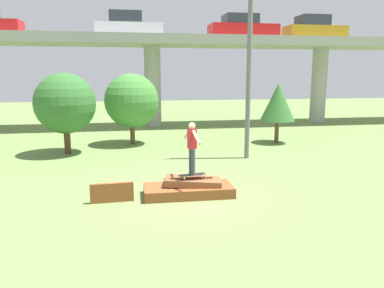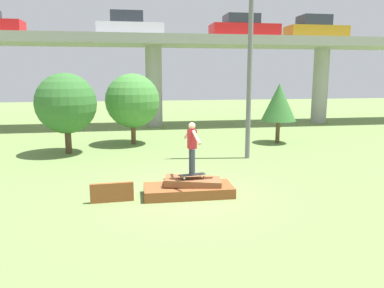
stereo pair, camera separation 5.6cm
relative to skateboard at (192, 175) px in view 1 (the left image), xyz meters
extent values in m
plane|color=olive|center=(-0.10, 0.05, -0.64)|extent=(80.00, 80.00, 0.00)
cube|color=brown|center=(-0.10, 0.05, -0.49)|extent=(2.63, 1.17, 0.30)
cube|color=brown|center=(0.04, 0.11, -0.24)|extent=(1.77, 1.05, 0.28)
cylinder|color=brown|center=(-0.10, 0.05, -0.11)|extent=(1.47, 0.06, 0.06)
cube|color=brown|center=(-2.31, -0.18, -0.36)|extent=(1.21, 0.19, 0.55)
cube|color=black|center=(0.00, 0.00, 0.01)|extent=(0.83, 0.39, 0.01)
cylinder|color=silver|center=(0.25, 0.15, -0.05)|extent=(0.06, 0.04, 0.05)
cylinder|color=silver|center=(0.29, -0.03, -0.05)|extent=(0.06, 0.04, 0.05)
cylinder|color=silver|center=(-0.29, 0.03, -0.05)|extent=(0.06, 0.04, 0.05)
cylinder|color=silver|center=(-0.25, -0.15, -0.05)|extent=(0.06, 0.04, 0.05)
cylinder|color=#383D4C|center=(-0.02, 0.08, 0.40)|extent=(0.12, 0.12, 0.77)
cylinder|color=#383D4C|center=(0.02, -0.08, 0.40)|extent=(0.12, 0.12, 0.77)
cube|color=maroon|center=(0.00, 0.00, 1.07)|extent=(0.26, 0.25, 0.56)
sphere|color=tan|center=(0.00, 0.00, 1.45)|extent=(0.20, 0.20, 0.20)
cylinder|color=tan|center=(-0.07, 0.33, 1.17)|extent=(0.20, 0.51, 0.36)
cylinder|color=tan|center=(0.07, -0.33, 1.17)|extent=(0.20, 0.51, 0.36)
cube|color=#9E9E99|center=(-0.10, 15.21, 5.06)|extent=(44.00, 4.27, 0.60)
cylinder|color=#9E9E99|center=(-0.10, 15.21, 2.06)|extent=(1.10, 1.10, 5.40)
cylinder|color=#9E9E99|center=(12.00, 15.21, 2.06)|extent=(1.10, 1.10, 5.40)
cube|color=#B28419|center=(11.26, 14.90, 5.77)|extent=(4.18, 1.76, 0.81)
cube|color=#2D333D|center=(11.06, 14.90, 6.53)|extent=(2.00, 1.62, 0.71)
cube|color=red|center=(6.01, 14.76, 5.76)|extent=(4.55, 1.90, 0.80)
cube|color=#2D333D|center=(5.78, 14.76, 6.48)|extent=(2.18, 1.75, 0.63)
cube|color=silver|center=(-1.56, 15.50, 5.77)|extent=(4.34, 1.68, 0.83)
cube|color=#2D333D|center=(-1.78, 15.50, 6.55)|extent=(2.08, 1.55, 0.73)
cylinder|color=slate|center=(3.16, 4.59, 3.62)|extent=(0.20, 0.20, 8.51)
cylinder|color=#4C3823|center=(-4.53, 6.80, -0.07)|extent=(0.28, 0.28, 1.13)
sphere|color=#336B2D|center=(-4.53, 6.80, 1.63)|extent=(2.68, 2.68, 2.68)
cylinder|color=brown|center=(5.81, 7.79, -0.05)|extent=(0.22, 0.22, 1.16)
cone|color=#336B2D|center=(5.81, 7.79, 1.49)|extent=(1.78, 1.78, 1.92)
cylinder|color=brown|center=(-1.61, 8.68, -0.11)|extent=(0.24, 0.24, 1.06)
sphere|color=#428438|center=(-1.61, 8.68, 1.58)|extent=(2.72, 2.72, 2.72)
camera|label=1|loc=(-1.78, -10.45, 2.92)|focal=35.00mm
camera|label=2|loc=(-1.73, -10.46, 2.92)|focal=35.00mm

